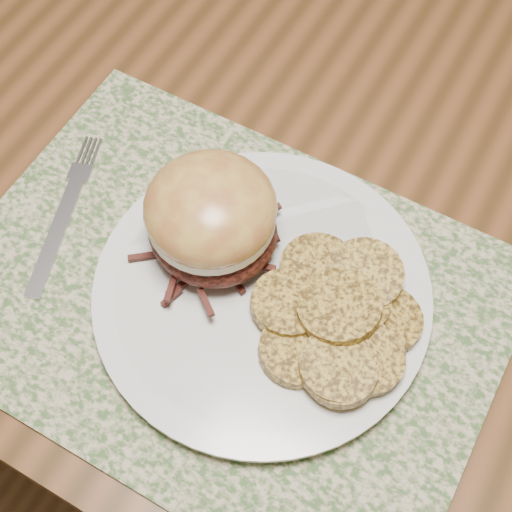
{
  "coord_description": "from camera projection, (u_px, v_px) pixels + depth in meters",
  "views": [
    {
      "loc": [
        0.44,
        -0.46,
        1.29
      ],
      "look_at": [
        0.31,
        -0.22,
        0.79
      ],
      "focal_mm": 50.0,
      "sensor_mm": 36.0,
      "label": 1
    }
  ],
  "objects": [
    {
      "name": "roasted_potatoes",
      "position": [
        339.0,
        319.0,
        0.55
      ],
      "size": [
        0.15,
        0.17,
        0.03
      ],
      "color": "#B38E34",
      "rests_on": "dinner_plate"
    },
    {
      "name": "dining_table",
      "position": [
        122.0,
        48.0,
        0.84
      ],
      "size": [
        1.5,
        0.9,
        0.75
      ],
      "color": "brown",
      "rests_on": "ground"
    },
    {
      "name": "fork",
      "position": [
        65.0,
        212.0,
        0.63
      ],
      "size": [
        0.07,
        0.17,
        0.0
      ],
      "rotation": [
        0.0,
        0.0,
        0.32
      ],
      "color": "#B3B3BA",
      "rests_on": "placemat"
    },
    {
      "name": "placemat",
      "position": [
        224.0,
        299.0,
        0.59
      ],
      "size": [
        0.45,
        0.33,
        0.0
      ],
      "primitive_type": "cube",
      "color": "#3F5D2F",
      "rests_on": "dining_table"
    },
    {
      "name": "pork_sandwich",
      "position": [
        211.0,
        217.0,
        0.56
      ],
      "size": [
        0.14,
        0.13,
        0.08
      ],
      "rotation": [
        0.0,
        0.0,
        -0.34
      ],
      "color": "black",
      "rests_on": "dinner_plate"
    },
    {
      "name": "ground",
      "position": [
        177.0,
        295.0,
        1.43
      ],
      "size": [
        3.5,
        3.5,
        0.0
      ],
      "primitive_type": "plane",
      "color": "#54361C",
      "rests_on": "ground"
    },
    {
      "name": "dinner_plate",
      "position": [
        262.0,
        293.0,
        0.58
      ],
      "size": [
        0.26,
        0.26,
        0.02
      ],
      "primitive_type": "cylinder",
      "color": "silver",
      "rests_on": "placemat"
    }
  ]
}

